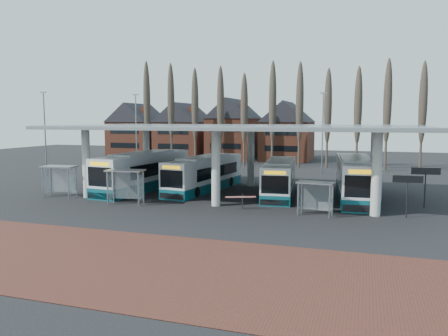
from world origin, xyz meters
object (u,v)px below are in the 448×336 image
(bus_2, at_px, (280,178))
(bus_3, at_px, (355,179))
(shelter_1, at_px, (126,179))
(bus_0, at_px, (144,172))
(bus_1, at_px, (205,174))
(shelter_2, at_px, (316,191))
(shelter_0, at_px, (60,174))

(bus_2, distance_m, bus_3, 6.58)
(bus_2, relative_size, shelter_1, 3.62)
(bus_0, xyz_separation_m, bus_1, (5.90, 1.28, -0.16))
(bus_1, relative_size, shelter_2, 4.43)
(bus_1, bearing_deg, bus_3, 7.43)
(bus_1, height_order, shelter_0, bus_1)
(shelter_1, bearing_deg, bus_0, 98.45)
(bus_3, height_order, shelter_1, bus_3)
(shelter_0, distance_m, shelter_2, 22.47)
(bus_0, bearing_deg, shelter_2, -16.02)
(bus_1, distance_m, shelter_2, 13.95)
(bus_0, distance_m, bus_3, 19.89)
(bus_2, bearing_deg, shelter_2, -69.15)
(shelter_2, bearing_deg, bus_2, 125.18)
(shelter_1, bearing_deg, shelter_2, -7.24)
(bus_0, bearing_deg, bus_2, 9.61)
(bus_3, bearing_deg, bus_0, 178.37)
(bus_0, distance_m, shelter_1, 7.48)
(shelter_1, height_order, shelter_2, shelter_1)
(bus_3, xyz_separation_m, shelter_0, (-24.95, -7.27, 0.30))
(bus_3, height_order, shelter_0, bus_3)
(bus_0, relative_size, bus_2, 1.15)
(shelter_2, bearing_deg, shelter_0, -174.48)
(bus_1, xyz_separation_m, shelter_0, (-11.00, -7.24, 0.44))
(shelter_2, bearing_deg, bus_3, 80.01)
(bus_1, bearing_deg, bus_2, 5.66)
(bus_2, xyz_separation_m, bus_3, (6.58, 0.24, 0.20))
(bus_0, height_order, shelter_1, bus_0)
(bus_3, bearing_deg, shelter_1, -159.79)
(bus_0, height_order, bus_1, bus_0)
(bus_1, distance_m, shelter_0, 13.17)
(shelter_1, relative_size, shelter_2, 1.17)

